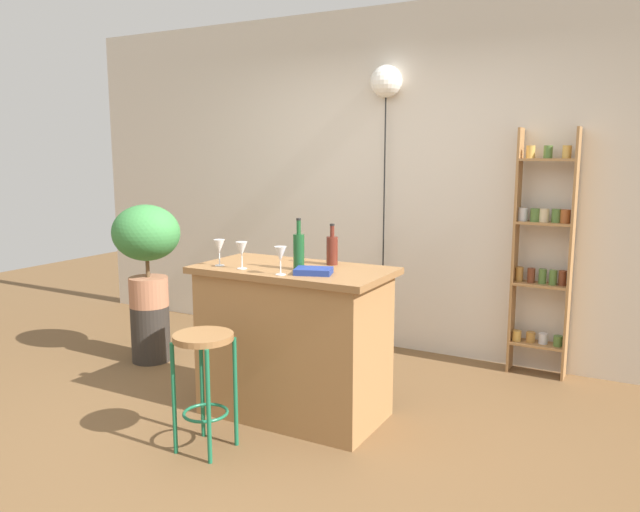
{
  "coord_description": "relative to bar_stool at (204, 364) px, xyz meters",
  "views": [
    {
      "loc": [
        1.94,
        -2.91,
        1.64
      ],
      "look_at": [
        0.05,
        0.55,
        0.98
      ],
      "focal_mm": 34.98,
      "sensor_mm": 36.0,
      "label": 1
    }
  ],
  "objects": [
    {
      "name": "ground",
      "position": [
        0.19,
        0.35,
        -0.49
      ],
      "size": [
        12.0,
        12.0,
        0.0
      ],
      "primitive_type": "plane",
      "color": "brown"
    },
    {
      "name": "back_wall",
      "position": [
        0.19,
        2.3,
        0.91
      ],
      "size": [
        6.4,
        0.1,
        2.8
      ],
      "primitive_type": "cube",
      "color": "beige",
      "rests_on": "ground"
    },
    {
      "name": "kitchen_counter",
      "position": [
        0.19,
        0.65,
        -0.02
      ],
      "size": [
        1.2,
        0.64,
        0.95
      ],
      "color": "#9E7042",
      "rests_on": "ground"
    },
    {
      "name": "bar_stool",
      "position": [
        0.0,
        0.0,
        0.0
      ],
      "size": [
        0.33,
        0.33,
        0.67
      ],
      "color": "#196642",
      "rests_on": "ground"
    },
    {
      "name": "spice_shelf",
      "position": [
        1.4,
        2.14,
        0.43
      ],
      "size": [
        0.41,
        0.17,
        1.82
      ],
      "color": "#9E7042",
      "rests_on": "ground"
    },
    {
      "name": "plant_stool",
      "position": [
        -1.34,
        0.98,
        -0.27
      ],
      "size": [
        0.3,
        0.3,
        0.45
      ],
      "primitive_type": "cylinder",
      "color": "#2D2823",
      "rests_on": "ground"
    },
    {
      "name": "potted_plant",
      "position": [
        -1.34,
        0.98,
        0.46
      ],
      "size": [
        0.54,
        0.49,
        0.8
      ],
      "color": "#A86B4C",
      "rests_on": "plant_stool"
    },
    {
      "name": "bottle_soda_blue",
      "position": [
        0.26,
        0.59,
        0.57
      ],
      "size": [
        0.07,
        0.07,
        0.31
      ],
      "color": "#194C23",
      "rests_on": "kitchen_counter"
    },
    {
      "name": "bottle_olive_oil",
      "position": [
        0.35,
        0.84,
        0.55
      ],
      "size": [
        0.07,
        0.07,
        0.26
      ],
      "color": "#5B2319",
      "rests_on": "kitchen_counter"
    },
    {
      "name": "wine_glass_left",
      "position": [
        -0.24,
        0.47,
        0.57
      ],
      "size": [
        0.07,
        0.07,
        0.16
      ],
      "color": "silver",
      "rests_on": "kitchen_counter"
    },
    {
      "name": "wine_glass_center",
      "position": [
        0.24,
        0.41,
        0.57
      ],
      "size": [
        0.07,
        0.07,
        0.16
      ],
      "color": "silver",
      "rests_on": "kitchen_counter"
    },
    {
      "name": "wine_glass_right",
      "position": [
        -0.06,
        0.46,
        0.57
      ],
      "size": [
        0.07,
        0.07,
        0.16
      ],
      "color": "silver",
      "rests_on": "kitchen_counter"
    },
    {
      "name": "cookbook",
      "position": [
        0.4,
        0.52,
        0.47
      ],
      "size": [
        0.25,
        0.21,
        0.03
      ],
      "primitive_type": "cube",
      "rotation": [
        0.0,
        0.0,
        0.32
      ],
      "color": "navy",
      "rests_on": "kitchen_counter"
    },
    {
      "name": "pendant_globe_light",
      "position": [
        0.13,
        2.19,
        1.68
      ],
      "size": [
        0.26,
        0.26,
        2.33
      ],
      "color": "black",
      "rests_on": "ground"
    }
  ]
}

